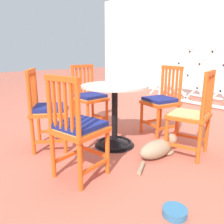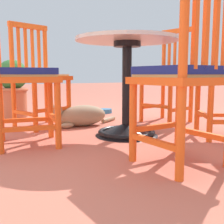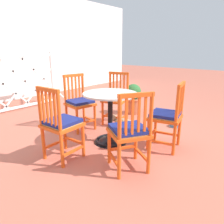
{
  "view_description": "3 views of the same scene",
  "coord_description": "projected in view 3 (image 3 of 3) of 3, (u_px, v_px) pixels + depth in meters",
  "views": [
    {
      "loc": [
        1.83,
        -1.47,
        1.08
      ],
      "look_at": [
        -0.17,
        0.18,
        0.4
      ],
      "focal_mm": 36.28,
      "sensor_mm": 36.0,
      "label": 1
    },
    {
      "loc": [
        -1.9,
        1.34,
        0.46
      ],
      "look_at": [
        -0.11,
        0.3,
        0.19
      ],
      "focal_mm": 45.59,
      "sensor_mm": 36.0,
      "label": 2
    },
    {
      "loc": [
        -2.3,
        -1.67,
        1.32
      ],
      "look_at": [
        0.02,
        0.24,
        0.41
      ],
      "focal_mm": 34.08,
      "sensor_mm": 36.0,
      "label": 3
    }
  ],
  "objects": [
    {
      "name": "orange_chair_near_fence",
      "position": [
        167.0,
        117.0,
        2.82
      ],
      "size": [
        0.48,
        0.48,
        0.91
      ],
      "color": "#EA5619",
      "rests_on": "ground_plane"
    },
    {
      "name": "terracotta_planter",
      "position": [
        133.0,
        98.0,
        4.4
      ],
      "size": [
        0.32,
        0.32,
        0.62
      ],
      "color": "#B25B3D",
      "rests_on": "ground_plane"
    },
    {
      "name": "orange_chair_at_corner",
      "position": [
        61.0,
        124.0,
        2.54
      ],
      "size": [
        0.42,
        0.42,
        0.91
      ],
      "color": "#EA5619",
      "rests_on": "ground_plane"
    },
    {
      "name": "tabby_cat",
      "position": [
        123.0,
        124.0,
        3.6
      ],
      "size": [
        0.27,
        0.73,
        0.23
      ],
      "color": "#9E896B",
      "rests_on": "ground_plane"
    },
    {
      "name": "orange_chair_facing_out",
      "position": [
        129.0,
        132.0,
        2.3
      ],
      "size": [
        0.55,
        0.55,
        0.91
      ],
      "color": "#EA5619",
      "rests_on": "ground_plane"
    },
    {
      "name": "cafe_table",
      "position": [
        110.0,
        124.0,
        3.05
      ],
      "size": [
        0.76,
        0.76,
        0.73
      ],
      "color": "black",
      "rests_on": "ground_plane"
    },
    {
      "name": "ground_plane",
      "position": [
        124.0,
        142.0,
        3.1
      ],
      "size": [
        24.0,
        24.0,
        0.0
      ],
      "primitive_type": "plane",
      "color": "#BC604C"
    },
    {
      "name": "orange_chair_by_planter",
      "position": [
        79.0,
        103.0,
        3.52
      ],
      "size": [
        0.47,
        0.47,
        0.91
      ],
      "color": "#EA5619",
      "rests_on": "ground_plane"
    },
    {
      "name": "orange_chair_tucked_in",
      "position": [
        116.0,
        100.0,
        3.81
      ],
      "size": [
        0.5,
        0.5,
        0.91
      ],
      "color": "#EA5619",
      "rests_on": "ground_plane"
    },
    {
      "name": "pet_water_bowl",
      "position": [
        174.0,
        125.0,
        3.72
      ],
      "size": [
        0.17,
        0.17,
        0.05
      ],
      "primitive_type": "cylinder",
      "color": "teal",
      "rests_on": "ground_plane"
    },
    {
      "name": "lattice_fence_panel",
      "position": [
        3.0,
        84.0,
        4.38
      ],
      "size": [
        3.04,
        0.06,
        1.23
      ],
      "color": "white",
      "rests_on": "ground_plane"
    }
  ]
}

